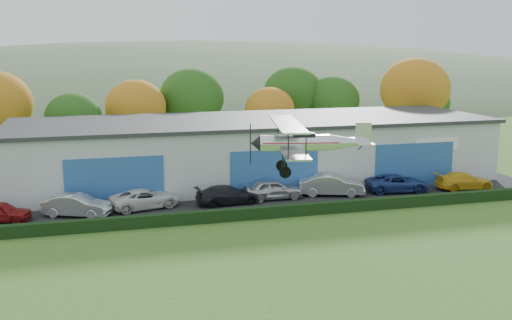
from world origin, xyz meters
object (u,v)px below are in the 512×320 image
object	(u,v)px
car_5	(331,185)
biplane	(305,141)
car_7	(464,181)
car_2	(145,199)
car_4	(273,189)
car_0	(0,212)
car_6	(398,183)
car_3	(228,195)
hangar	(254,149)
car_1	(77,205)

from	to	relation	value
car_5	biplane	xyz separation A→B (m)	(-7.43, -14.25, 5.90)
car_7	car_2	bearing A→B (deg)	92.35
car_4	car_0	bearing A→B (deg)	92.60
car_4	car_6	distance (m)	10.21
car_0	car_4	size ratio (longest dim) A/B	0.87
car_3	car_4	bearing A→B (deg)	-86.90
hangar	car_6	size ratio (longest dim) A/B	8.22
car_0	car_1	distance (m)	4.83
car_2	car_4	world-z (taller)	car_4
car_1	car_7	xyz separation A→B (m)	(29.93, -0.14, -0.08)
car_3	car_0	bearing A→B (deg)	87.17
car_3	car_7	bearing A→B (deg)	-96.10
car_1	car_6	xyz separation A→B (m)	(24.35, 0.52, -0.07)
car_2	biplane	xyz separation A→B (m)	(6.79, -14.26, 6.04)
car_5	car_7	bearing A→B (deg)	-78.24
car_2	car_5	size ratio (longest dim) A/B	0.99
biplane	car_4	bearing A→B (deg)	91.02
hangar	car_4	size ratio (longest dim) A/B	9.02
car_1	car_7	distance (m)	29.93
car_6	biplane	size ratio (longest dim) A/B	0.70
hangar	car_3	world-z (taller)	hangar
car_0	car_7	world-z (taller)	car_7
car_3	biplane	size ratio (longest dim) A/B	0.67
car_4	biplane	bearing A→B (deg)	169.13
car_0	biplane	bearing A→B (deg)	-114.56
car_2	car_7	world-z (taller)	car_2
car_1	biplane	world-z (taller)	biplane
hangar	car_2	world-z (taller)	hangar
car_4	car_5	size ratio (longest dim) A/B	0.90
car_1	car_2	size ratio (longest dim) A/B	0.93
car_0	car_4	distance (m)	19.00
car_0	car_2	xyz separation A→B (m)	(9.48, 0.87, 0.02)
car_2	car_6	bearing A→B (deg)	-105.81
car_0	car_6	size ratio (longest dim) A/B	0.79
car_3	car_7	world-z (taller)	car_3
hangar	car_3	xyz separation A→B (m)	(-4.08, -7.66, -1.92)
car_6	biplane	distance (m)	19.93
hangar	car_1	world-z (taller)	hangar
car_3	car_4	xyz separation A→B (m)	(3.58, 0.47, 0.08)
car_0	car_7	xyz separation A→B (m)	(34.76, -0.12, 0.01)
hangar	car_5	xyz separation A→B (m)	(4.22, -7.24, -1.78)
car_7	car_6	bearing A→B (deg)	87.86
car_5	biplane	size ratio (longest dim) A/B	0.71
hangar	biplane	world-z (taller)	biplane
car_6	biplane	world-z (taller)	biplane
car_2	car_5	world-z (taller)	car_5
car_4	car_5	xyz separation A→B (m)	(4.72, -0.05, 0.06)
car_5	car_7	distance (m)	11.10
car_2	car_3	size ratio (longest dim) A/B	1.05
car_1	car_4	bearing A→B (deg)	-62.98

